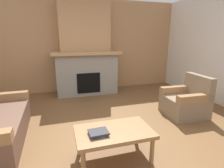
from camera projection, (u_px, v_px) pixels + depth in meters
The scene contains 6 objects.
ground at pixel (112, 137), 2.94m from camera, with size 9.00×9.00×0.00m, color brown.
wall_back_wood_panel at pixel (83, 46), 5.37m from camera, with size 6.00×0.12×2.70m, color tan.
fireplace at pixel (86, 53), 5.07m from camera, with size 1.90×0.82×2.70m.
armchair at pixel (186, 102), 3.73m from camera, with size 0.79×0.79×0.85m.
coffee_table at pixel (114, 134), 2.33m from camera, with size 1.00×0.60×0.43m.
book_stack_near_edge at pixel (98, 133), 2.20m from camera, with size 0.25×0.23×0.05m.
Camera 1 is at (-0.76, -2.51, 1.60)m, focal length 28.41 mm.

